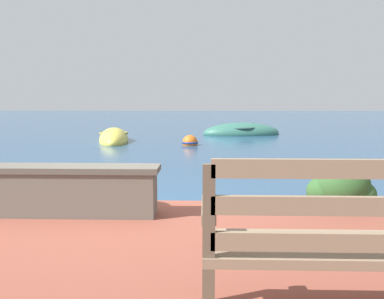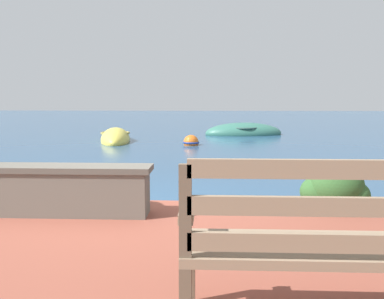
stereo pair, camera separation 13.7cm
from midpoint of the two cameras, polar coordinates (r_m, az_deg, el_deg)
ground_plane at (r=5.20m, az=-9.27°, el=-9.05°), size 80.00×80.00×0.00m
park_bench at (r=2.34m, az=19.45°, el=-11.39°), size 1.57×0.48×0.93m
stone_wall at (r=4.59m, az=-16.44°, el=-5.20°), size 1.79×0.39×0.51m
hedge_clump_left at (r=4.72m, az=-11.42°, el=-5.23°), size 0.74×0.54×0.51m
hedge_clump_centre at (r=4.93m, az=18.57°, el=-4.97°), size 0.73×0.53×0.50m
rowboat_nearest at (r=14.08m, az=-10.65°, el=1.33°), size 1.43×3.01×0.77m
rowboat_mid at (r=16.33m, az=6.36°, el=2.20°), size 3.07×1.68×0.81m
mooring_buoy at (r=12.75m, az=-0.58°, el=0.94°), size 0.50×0.50×0.46m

